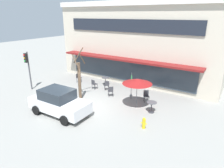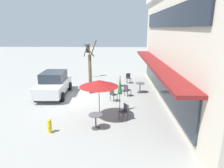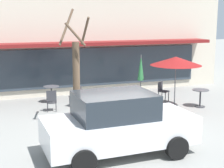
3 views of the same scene
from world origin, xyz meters
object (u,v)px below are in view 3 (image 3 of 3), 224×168
Objects in this scene: cafe_chair_2 at (162,90)px; street_tree at (76,80)px; cafe_table_near_wall at (51,92)px; cafe_chair_1 at (108,98)px; cafe_chair_0 at (52,99)px; cafe_table_streetside at (200,95)px; patio_umbrella_green_folded at (141,68)px; cafe_chair_4 at (76,95)px; patio_umbrella_cream_folded at (176,61)px; parked_sedan at (118,124)px.

cafe_chair_2 is 5.32m from street_tree.
cafe_chair_1 is (1.97, -2.07, 0.01)m from cafe_table_near_wall.
cafe_chair_0 reaches higher than cafe_table_near_wall.
cafe_chair_1 is 2.92m from cafe_chair_2.
patio_umbrella_green_folded is at bearing 151.39° from cafe_table_streetside.
cafe_chair_2 is (-1.05, 1.46, 0.01)m from cafe_table_streetside.
street_tree is at bearing -86.54° from cafe_table_near_wall.
cafe_chair_0 is at bearing 101.39° from street_tree.
patio_umbrella_green_folded is 1.64m from cafe_chair_2.
cafe_table_near_wall is 1.38m from cafe_chair_4.
patio_umbrella_green_folded reaches higher than cafe_chair_4.
cafe_chair_2 is (1.19, 0.24, -1.10)m from patio_umbrella_green_folded.
cafe_chair_0 and cafe_chair_4 have the same top height.
patio_umbrella_green_folded reaches higher than cafe_chair_2.
patio_umbrella_cream_folded is 5.51m from parked_sedan.
patio_umbrella_green_folded is 1.60m from patio_umbrella_cream_folded.
cafe_chair_0 is at bearing 101.22° from parked_sedan.
cafe_table_near_wall is at bearing 133.62° from cafe_chair_1.
cafe_chair_2 is (2.84, 0.69, 0.00)m from cafe_chair_1.
patio_umbrella_green_folded is at bearing 59.46° from parked_sedan.
cafe_chair_1 is at bearing 45.23° from street_tree.
street_tree is (-0.52, 2.66, 0.82)m from parked_sedan.
cafe_chair_2 is at bearing 125.59° from cafe_table_streetside.
cafe_table_near_wall is 0.19× the size of street_tree.
patio_umbrella_green_folded is 0.52× the size of parked_sedan.
cafe_chair_4 is (-4.97, 1.79, 0.01)m from cafe_table_streetside.
cafe_table_near_wall is 4.12m from patio_umbrella_green_folded.
patio_umbrella_cream_folded is at bearing 13.38° from street_tree.
cafe_chair_4 is at bearing 137.12° from cafe_chair_1.
cafe_table_streetside is at bearing -28.61° from patio_umbrella_green_folded.
patio_umbrella_green_folded reaches higher than cafe_table_streetside.
cafe_table_streetside is 3.97m from cafe_chair_1.
cafe_table_streetside is at bearing -11.32° from cafe_chair_1.
patio_umbrella_cream_folded reaches higher than cafe_chair_0.
patio_umbrella_cream_folded is 5.29m from cafe_chair_0.
street_tree is (-4.43, -1.05, -0.32)m from patio_umbrella_cream_folded.
cafe_chair_4 is (0.88, -1.06, 0.01)m from cafe_table_near_wall.
parked_sedan reaches higher than cafe_chair_2.
patio_umbrella_green_folded is 2.03m from cafe_chair_1.
cafe_chair_0 is (-0.25, -1.45, 0.01)m from cafe_table_near_wall.
street_tree is (-0.65, -2.76, 1.18)m from cafe_chair_4.
cafe_chair_0 is 0.22× the size of street_tree.
cafe_chair_1 reaches higher than cafe_table_near_wall.
cafe_chair_0 is at bearing 177.48° from patio_umbrella_green_folded.
cafe_chair_4 is (-2.73, 0.56, -1.10)m from patio_umbrella_green_folded.
cafe_table_near_wall is 6.51m from cafe_table_streetside.
patio_umbrella_cream_folded reaches higher than cafe_chair_2.
cafe_chair_1 is 0.21× the size of parked_sedan.
cafe_chair_1 reaches higher than cafe_table_streetside.
cafe_chair_0 is at bearing -160.85° from cafe_chair_4.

